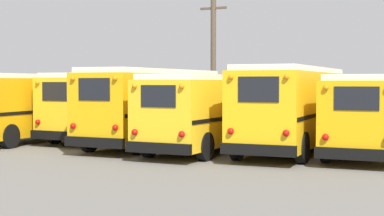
# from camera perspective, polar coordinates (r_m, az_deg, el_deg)

# --- Properties ---
(ground_plane) EXTENTS (160.00, 160.00, 0.00)m
(ground_plane) POSITION_cam_1_polar(r_m,az_deg,el_deg) (25.58, 0.18, -3.60)
(ground_plane) COLOR #66635E
(school_bus_0) EXTENTS (2.90, 10.76, 3.10)m
(school_bus_0) POSITION_cam_1_polar(r_m,az_deg,el_deg) (28.98, -13.95, 0.40)
(school_bus_0) COLOR #E5A00C
(school_bus_0) RESTS_ON ground
(school_bus_1) EXTENTS (2.81, 9.57, 3.12)m
(school_bus_1) POSITION_cam_1_polar(r_m,az_deg,el_deg) (28.62, -7.04, 0.44)
(school_bus_1) COLOR yellow
(school_bus_1) RESTS_ON ground
(school_bus_2) EXTENTS (2.68, 9.52, 3.28)m
(school_bus_2) POSITION_cam_1_polar(r_m,az_deg,el_deg) (25.47, -3.61, 0.40)
(school_bus_2) COLOR #EAAA0F
(school_bus_2) RESTS_ON ground
(school_bus_3) EXTENTS (2.56, 10.03, 3.01)m
(school_bus_3) POSITION_cam_1_polar(r_m,az_deg,el_deg) (23.98, 2.46, -0.06)
(school_bus_3) COLOR yellow
(school_bus_3) RESTS_ON ground
(school_bus_4) EXTENTS (2.93, 10.16, 3.31)m
(school_bus_4) POSITION_cam_1_polar(r_m,az_deg,el_deg) (23.66, 9.89, 0.26)
(school_bus_4) COLOR yellow
(school_bus_4) RESTS_ON ground
(school_bus_5) EXTENTS (2.85, 9.69, 2.98)m
(school_bus_5) POSITION_cam_1_polar(r_m,az_deg,el_deg) (23.45, 17.26, -0.30)
(school_bus_5) COLOR #EAAA0F
(school_bus_5) RESTS_ON ground
(utility_pole) EXTENTS (1.80, 0.35, 8.45)m
(utility_pole) POSITION_cam_1_polar(r_m,az_deg,el_deg) (37.71, 2.08, 4.96)
(utility_pole) COLOR brown
(utility_pole) RESTS_ON ground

